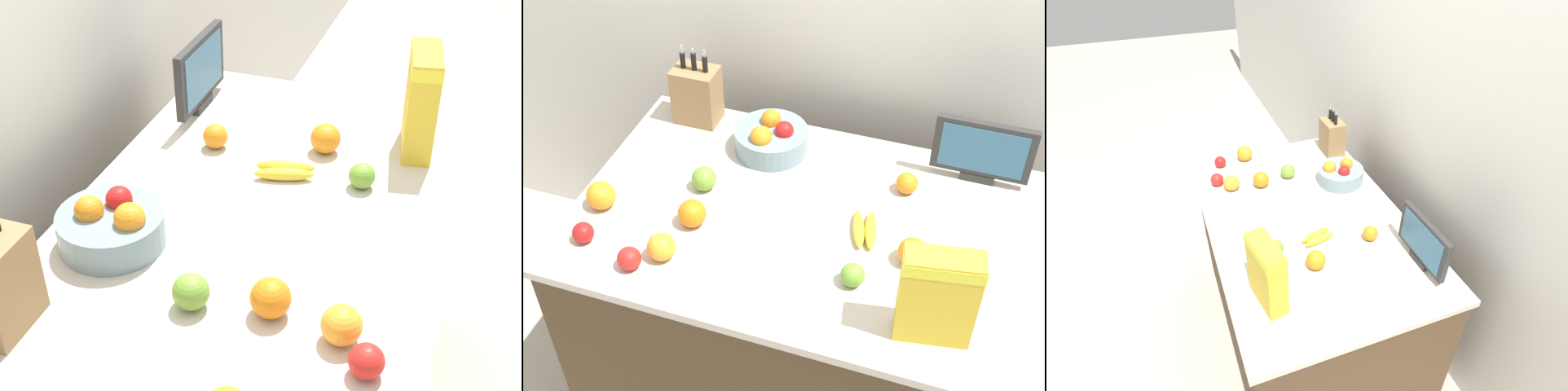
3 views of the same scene
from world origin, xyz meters
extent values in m
plane|color=#B2A899|center=(0.00, 0.00, 0.00)|extent=(14.00, 14.00, 0.00)
cube|color=silver|center=(0.00, 0.68, 1.30)|extent=(9.00, 0.06, 2.60)
cube|color=#4C3823|center=(0.00, 0.00, 0.43)|extent=(1.42, 0.89, 0.86)
cube|color=beige|center=(0.00, 0.00, 0.87)|extent=(1.45, 0.92, 0.03)
cube|color=#937047|center=(-0.53, 0.37, 0.99)|extent=(0.15, 0.11, 0.21)
cylinder|color=black|center=(-0.57, 0.37, 1.12)|extent=(0.02, 0.02, 0.06)
cube|color=silver|center=(-0.57, 0.37, 1.17)|extent=(0.01, 0.00, 0.03)
cylinder|color=black|center=(-0.53, 0.37, 1.13)|extent=(0.02, 0.02, 0.06)
cube|color=silver|center=(-0.53, 0.37, 1.17)|extent=(0.01, 0.00, 0.02)
cylinder|color=black|center=(-0.49, 0.37, 1.12)|extent=(0.02, 0.02, 0.06)
cube|color=silver|center=(-0.49, 0.37, 1.17)|extent=(0.01, 0.00, 0.03)
cube|color=#2D2D2D|center=(0.46, 0.35, 0.90)|extent=(0.11, 0.03, 0.03)
cube|color=#2D2D2D|center=(0.46, 0.35, 1.02)|extent=(0.31, 0.02, 0.20)
cube|color=#33668C|center=(0.46, 0.34, 1.02)|extent=(0.26, 0.00, 0.16)
cube|color=gold|center=(0.42, -0.31, 1.03)|extent=(0.20, 0.11, 0.29)
cube|color=yellow|center=(0.42, -0.31, 1.15)|extent=(0.21, 0.11, 0.04)
cylinder|color=gray|center=(-0.23, 0.29, 0.93)|extent=(0.25, 0.25, 0.08)
sphere|color=red|center=(-0.18, 0.29, 0.98)|extent=(0.06, 0.06, 0.06)
sphere|color=orange|center=(-0.24, 0.33, 0.98)|extent=(0.07, 0.07, 0.07)
sphere|color=orange|center=(-0.24, 0.23, 0.98)|extent=(0.07, 0.07, 0.07)
ellipsoid|color=yellow|center=(0.15, -0.01, 0.91)|extent=(0.08, 0.16, 0.03)
ellipsoid|color=yellow|center=(0.19, 0.00, 0.91)|extent=(0.07, 0.16, 0.03)
sphere|color=red|center=(-0.60, -0.30, 0.92)|extent=(0.06, 0.06, 0.06)
sphere|color=red|center=(-0.43, -0.35, 0.92)|extent=(0.07, 0.07, 0.07)
sphere|color=#6B9E33|center=(0.19, -0.21, 0.92)|extent=(0.07, 0.07, 0.07)
sphere|color=#6B9E33|center=(-0.36, 0.03, 0.93)|extent=(0.08, 0.08, 0.08)
sphere|color=orange|center=(-0.33, -0.13, 0.93)|extent=(0.09, 0.09, 0.09)
sphere|color=orange|center=(-0.36, -0.28, 0.93)|extent=(0.08, 0.08, 0.08)
sphere|color=orange|center=(-0.63, -0.15, 0.93)|extent=(0.09, 0.09, 0.09)
sphere|color=orange|center=(0.33, -0.07, 0.93)|extent=(0.08, 0.08, 0.08)
sphere|color=orange|center=(0.25, 0.22, 0.92)|extent=(0.07, 0.07, 0.07)
camera|label=1|loc=(-1.37, -0.46, 1.94)|focal=50.00mm
camera|label=2|loc=(0.44, -1.53, 2.43)|focal=50.00mm
camera|label=3|loc=(1.44, -0.53, 2.16)|focal=28.00mm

